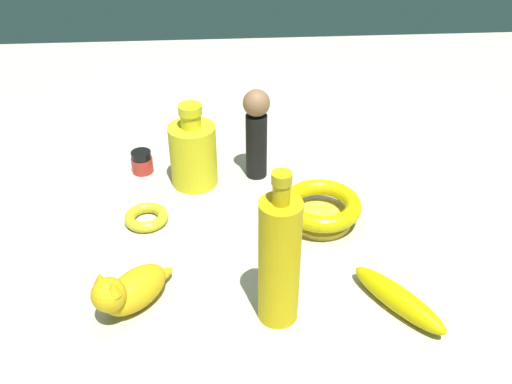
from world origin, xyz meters
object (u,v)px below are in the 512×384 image
object	(u,v)px
person_figure_adult	(256,130)
cat_figurine	(129,290)
bangle	(146,217)
banana	(398,299)
bottle_tall	(279,260)
nail_polish_jar	(142,162)
bottle_short	(193,153)
bowl	(321,207)

from	to	relation	value
person_figure_adult	cat_figurine	bearing A→B (deg)	-30.85
bangle	banana	xyz separation A→B (m)	(0.25, 0.40, 0.01)
banana	person_figure_adult	bearing A→B (deg)	171.22
bottle_tall	nail_polish_jar	bearing A→B (deg)	-150.17
bangle	bottle_short	world-z (taller)	bottle_short
bowl	bottle_short	xyz separation A→B (m)	(-0.15, -0.23, 0.04)
bowl	cat_figurine	distance (m)	0.38
banana	cat_figurine	xyz separation A→B (m)	(-0.03, -0.41, 0.02)
bangle	person_figure_adult	distance (m)	0.28
nail_polish_jar	bottle_tall	bearing A→B (deg)	29.83
nail_polish_jar	bangle	bearing A→B (deg)	7.51
bowl	bangle	size ratio (longest dim) A/B	1.82
nail_polish_jar	cat_figurine	xyz separation A→B (m)	(0.39, 0.02, 0.01)
bowl	cat_figurine	bearing A→B (deg)	-58.89
bangle	nail_polish_jar	distance (m)	0.18
person_figure_adult	bottle_tall	bearing A→B (deg)	0.76
banana	person_figure_adult	distance (m)	0.45
bowl	bottle_tall	world-z (taller)	bottle_tall
bowl	person_figure_adult	bearing A→B (deg)	-147.49
bangle	banana	size ratio (longest dim) A/B	0.46
nail_polish_jar	banana	world-z (taller)	nail_polish_jar
bowl	nail_polish_jar	world-z (taller)	bowl
bottle_tall	nail_polish_jar	world-z (taller)	bottle_tall
bangle	cat_figurine	world-z (taller)	cat_figurine
bottle_tall	bottle_short	bearing A→B (deg)	-160.56
bottle_tall	person_figure_adult	xyz separation A→B (m)	(-0.39, -0.01, -0.01)
bowl	bottle_tall	size ratio (longest dim) A/B	0.57
bangle	bottle_tall	world-z (taller)	bottle_tall
bangle	nail_polish_jar	world-z (taller)	nail_polish_jar
nail_polish_jar	person_figure_adult	xyz separation A→B (m)	(0.03, 0.24, 0.08)
banana	bottle_short	bearing A→B (deg)	-174.28
cat_figurine	bowl	bearing A→B (deg)	121.11
person_figure_adult	banana	bearing A→B (deg)	25.74
cat_figurine	banana	bearing A→B (deg)	85.89
bottle_tall	person_figure_adult	distance (m)	0.39
bottle_tall	banana	xyz separation A→B (m)	(-0.00, 0.18, -0.09)
bangle	bottle_tall	size ratio (longest dim) A/B	0.31
cat_figurine	person_figure_adult	size ratio (longest dim) A/B	0.66
banana	bottle_tall	bearing A→B (deg)	-124.39
person_figure_adult	nail_polish_jar	bearing A→B (deg)	-96.98
bowl	banana	distance (m)	0.24
bowl	person_figure_adult	distance (m)	0.21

